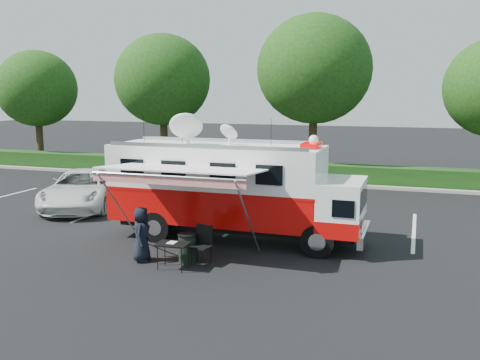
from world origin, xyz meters
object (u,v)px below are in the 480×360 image
(folding_table, at_px, (173,245))
(trash_bin, at_px, (187,248))
(white_suv, at_px, (83,207))
(command_truck, at_px, (233,189))

(folding_table, relative_size, trash_bin, 1.12)
(trash_bin, bearing_deg, folding_table, -98.45)
(folding_table, distance_m, trash_bin, 0.77)
(trash_bin, bearing_deg, white_suv, 143.54)
(command_truck, xyz_separation_m, white_suv, (-7.58, 2.70, -1.69))
(white_suv, relative_size, folding_table, 6.15)
(white_suv, height_order, folding_table, white_suv)
(command_truck, distance_m, white_suv, 8.22)
(white_suv, bearing_deg, folding_table, -61.14)
(white_suv, height_order, trash_bin, trash_bin)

